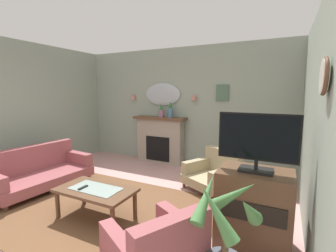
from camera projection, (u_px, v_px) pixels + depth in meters
floor at (95, 222)px, 3.35m from camera, size 6.22×6.92×0.10m
wall_back at (181, 107)px, 5.81m from camera, size 6.22×0.10×2.82m
wall_right at (330, 136)px, 1.97m from camera, size 0.10×6.92×2.82m
patterned_rug at (105, 212)px, 3.52m from camera, size 3.20×2.40×0.01m
fireplace at (160, 140)px, 5.93m from camera, size 1.36×0.36×1.16m
mantel_vase_centre at (161, 111)px, 5.78m from camera, size 0.13×0.13×0.33m
mantel_vase_right at (170, 110)px, 5.67m from camera, size 0.13×0.13×0.39m
wall_mirror at (163, 94)px, 5.90m from camera, size 0.96×0.06×0.56m
wall_sconce_left at (133, 96)px, 6.23m from camera, size 0.14×0.14×0.14m
wall_sconce_right at (194, 97)px, 5.48m from camera, size 0.14×0.14×0.14m
wall_clock at (324, 76)px, 1.87m from camera, size 0.04×0.31×0.31m
framed_picture at (223, 93)px, 5.24m from camera, size 0.28×0.03×0.36m
coffee_table at (96, 192)px, 3.30m from camera, size 1.10×0.60×0.45m
tv_remote at (83, 188)px, 3.29m from camera, size 0.04×0.16×0.02m
floral_couch at (38, 171)px, 4.38m from camera, size 1.01×1.78×0.76m
armchair_in_corner at (214, 172)px, 4.37m from camera, size 1.09×1.10×0.71m
armchair_beside_couch at (157, 246)px, 2.27m from camera, size 1.10×1.09×0.71m
tv_cabinet at (254, 209)px, 2.71m from camera, size 0.80×0.57×0.90m
tv_flatscreen at (257, 141)px, 2.57m from camera, size 0.84×0.24×0.65m
potted_plant_tall_palm at (225, 242)px, 2.08m from camera, size 0.57×0.57×1.06m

